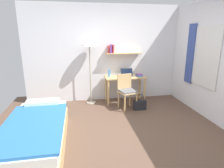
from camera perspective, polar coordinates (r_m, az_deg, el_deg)
The scene contains 10 objects.
ground_plane at distance 3.76m, azimuth 3.40°, elevation -14.57°, with size 5.28×5.28×0.00m, color brown.
wall_back at distance 5.28m, azimuth -1.51°, elevation 9.06°, with size 4.40×0.27×2.60m.
bed at distance 3.50m, azimuth -21.83°, elevation -13.68°, with size 0.94×2.05×0.54m.
desk at distance 5.18m, azimuth 3.93°, elevation 0.79°, with size 1.09×0.51×0.72m.
desk_chair at distance 4.74m, azimuth 4.41°, elevation -1.73°, with size 0.49×0.49×0.87m.
standing_lamp at distance 4.92m, azimuth -6.79°, elevation 11.39°, with size 0.39×0.39×1.76m.
laptop at distance 5.24m, azimuth 4.51°, elevation 3.06°, with size 0.34×0.22×0.20m.
water_bottle at distance 5.11m, azimuth -0.81°, elevation 3.37°, with size 0.06×0.06×0.20m, color #4C99DB.
book_stack at distance 5.25m, azimuth 8.18°, elevation 2.67°, with size 0.16×0.24×0.05m.
handbag at distance 4.81m, azimuth 8.32°, elevation -6.11°, with size 0.32×0.13×0.40m.
Camera 1 is at (-0.79, -3.17, 1.86)m, focal length 30.43 mm.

